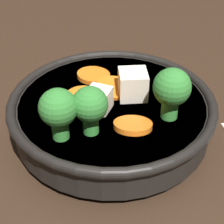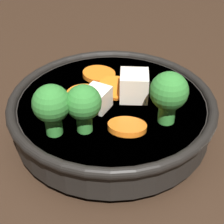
# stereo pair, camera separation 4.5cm
# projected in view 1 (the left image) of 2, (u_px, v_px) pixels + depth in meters

# --- Properties ---
(ground_plane) EXTENTS (3.00, 3.00, 0.00)m
(ground_plane) POSITION_uv_depth(u_px,v_px,m) (112.00, 133.00, 0.47)
(ground_plane) COLOR black
(stirfry_bowl) EXTENTS (0.25, 0.25, 0.11)m
(stirfry_bowl) POSITION_uv_depth(u_px,v_px,m) (112.00, 111.00, 0.45)
(stirfry_bowl) COLOR black
(stirfry_bowl) RESTS_ON ground_plane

